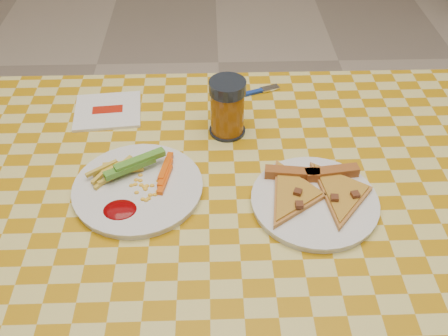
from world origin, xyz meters
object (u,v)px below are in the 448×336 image
at_px(plate_left, 138,189).
at_px(plate_right, 314,202).
at_px(drink_glass, 227,108).
at_px(table, 236,226).

distance_m(plate_left, plate_right, 0.33).
relative_size(plate_right, drink_glass, 1.82).
height_order(table, drink_glass, drink_glass).
bearing_deg(table, plate_left, 171.55).
distance_m(table, plate_left, 0.20).
xyz_separation_m(table, plate_right, (0.14, -0.02, 0.08)).
height_order(plate_right, drink_glass, drink_glass).
distance_m(plate_right, drink_glass, 0.27).
xyz_separation_m(table, plate_left, (-0.18, 0.03, 0.08)).
xyz_separation_m(table, drink_glass, (-0.01, 0.20, 0.14)).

